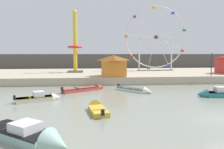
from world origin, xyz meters
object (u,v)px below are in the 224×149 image
(motorboat_white_red_stripe, at_px, (137,90))
(carnival_booth_orange_canopy, at_px, (114,65))
(motorboat_pale_grey, at_px, (41,98))
(motorboat_seafoam, at_px, (32,136))
(ferris_wheel_white_frame, at_px, (156,38))
(motorboat_teal_painted, at_px, (218,94))
(motorboat_faded_red, at_px, (87,89))
(drop_tower_yellow_tower, at_px, (75,47))
(promenade_lamp_near, at_px, (212,60))
(motorboat_mustard_yellow, at_px, (97,109))

(motorboat_white_red_stripe, relative_size, carnival_booth_orange_canopy, 1.11)
(motorboat_pale_grey, bearing_deg, motorboat_seafoam, -102.39)
(motorboat_pale_grey, xyz_separation_m, ferris_wheel_white_frame, (17.98, 21.92, 7.38))
(motorboat_teal_painted, distance_m, motorboat_seafoam, 19.70)
(motorboat_teal_painted, height_order, motorboat_seafoam, motorboat_teal_painted)
(motorboat_white_red_stripe, relative_size, motorboat_teal_painted, 0.83)
(motorboat_faded_red, relative_size, drop_tower_yellow_tower, 0.49)
(motorboat_faded_red, bearing_deg, motorboat_teal_painted, -54.04)
(motorboat_faded_red, relative_size, promenade_lamp_near, 1.45)
(motorboat_teal_painted, bearing_deg, motorboat_mustard_yellow, 24.73)
(motorboat_white_red_stripe, distance_m, motorboat_teal_painted, 8.80)
(motorboat_faded_red, distance_m, promenade_lamp_near, 19.70)
(motorboat_pale_grey, bearing_deg, motorboat_teal_painted, -21.25)
(motorboat_mustard_yellow, height_order, ferris_wheel_white_frame, ferris_wheel_white_frame)
(motorboat_pale_grey, xyz_separation_m, drop_tower_yellow_tower, (1.95, 19.35, 5.46))
(motorboat_white_red_stripe, distance_m, ferris_wheel_white_frame, 20.90)
(motorboat_faded_red, relative_size, motorboat_teal_painted, 1.06)
(drop_tower_yellow_tower, xyz_separation_m, promenade_lamp_near, (21.28, -9.27, -2.08))
(motorboat_pale_grey, xyz_separation_m, carnival_booth_orange_canopy, (8.29, 11.56, 2.52))
(motorboat_pale_grey, height_order, drop_tower_yellow_tower, drop_tower_yellow_tower)
(motorboat_pale_grey, bearing_deg, carnival_booth_orange_canopy, 32.11)
(motorboat_pale_grey, bearing_deg, motorboat_mustard_yellow, -61.02)
(motorboat_white_red_stripe, height_order, promenade_lamp_near, promenade_lamp_near)
(motorboat_teal_painted, bearing_deg, promenade_lamp_near, -110.63)
(motorboat_faded_red, height_order, drop_tower_yellow_tower, drop_tower_yellow_tower)
(motorboat_seafoam, bearing_deg, motorboat_white_red_stripe, 95.03)
(motorboat_mustard_yellow, distance_m, motorboat_teal_painted, 13.91)
(ferris_wheel_white_frame, bearing_deg, motorboat_seafoam, -116.80)
(motorboat_mustard_yellow, xyz_separation_m, ferris_wheel_white_frame, (12.68, 26.18, 7.48))
(motorboat_pale_grey, xyz_separation_m, motorboat_teal_painted, (18.44, 0.32, 0.04))
(ferris_wheel_white_frame, distance_m, promenade_lamp_near, 13.55)
(drop_tower_yellow_tower, bearing_deg, motorboat_teal_painted, -49.10)
(motorboat_white_red_stripe, height_order, drop_tower_yellow_tower, drop_tower_yellow_tower)
(motorboat_pale_grey, bearing_deg, promenade_lamp_near, 1.23)
(motorboat_seafoam, bearing_deg, carnival_booth_orange_canopy, 109.80)
(drop_tower_yellow_tower, distance_m, promenade_lamp_near, 23.30)
(drop_tower_yellow_tower, height_order, carnival_booth_orange_canopy, drop_tower_yellow_tower)
(motorboat_faded_red, bearing_deg, motorboat_seafoam, -133.02)
(motorboat_teal_painted, bearing_deg, motorboat_white_red_stripe, -18.72)
(motorboat_mustard_yellow, xyz_separation_m, carnival_booth_orange_canopy, (2.99, 15.82, 2.63))
(motorboat_pale_grey, relative_size, drop_tower_yellow_tower, 0.38)
(motorboat_seafoam, height_order, ferris_wheel_white_frame, ferris_wheel_white_frame)
(motorboat_white_red_stripe, bearing_deg, motorboat_faded_red, -147.82)
(motorboat_mustard_yellow, xyz_separation_m, motorboat_teal_painted, (13.13, 4.58, 0.14))
(motorboat_seafoam, xyz_separation_m, ferris_wheel_white_frame, (16.22, 32.10, 7.35))
(motorboat_faded_red, xyz_separation_m, drop_tower_yellow_tower, (-2.41, 13.81, 5.51))
(motorboat_white_red_stripe, relative_size, drop_tower_yellow_tower, 0.38)
(motorboat_teal_painted, height_order, carnival_booth_orange_canopy, carnival_booth_orange_canopy)
(motorboat_mustard_yellow, relative_size, motorboat_seafoam, 0.69)
(motorboat_pale_grey, distance_m, promenade_lamp_near, 25.54)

